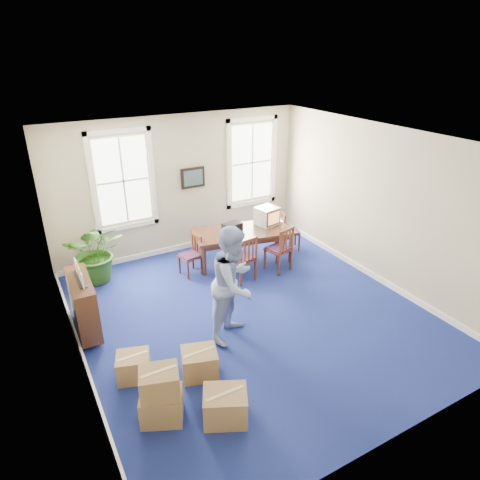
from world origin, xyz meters
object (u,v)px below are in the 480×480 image
crt_tv (267,216)px  cardboard_boxes (173,383)px  chair_near_left (242,258)px  man (234,283)px  potted_plant (96,252)px  credenza (84,308)px  conference_table (243,245)px

crt_tv → cardboard_boxes: crt_tv is taller
chair_near_left → man: man is taller
crt_tv → chair_near_left: crt_tv is taller
chair_near_left → man: (-1.03, -1.56, 0.49)m
crt_tv → cardboard_boxes: 5.03m
potted_plant → chair_near_left: bearing=-28.9°
credenza → potted_plant: potted_plant is taller
crt_tv → credenza: (-4.34, -1.05, -0.49)m
credenza → potted_plant: 1.81m
crt_tv → man: bearing=-144.0°
crt_tv → credenza: 4.50m
crt_tv → man: size_ratio=0.25×
conference_table → crt_tv: bearing=15.8°
crt_tv → potted_plant: 3.82m
crt_tv → credenza: crt_tv is taller
crt_tv → cardboard_boxes: size_ratio=0.34×
conference_table → chair_near_left: chair_near_left is taller
conference_table → man: man is taller
credenza → potted_plant: size_ratio=0.92×
credenza → cardboard_boxes: (0.70, -2.36, -0.05)m
man → cardboard_boxes: (-1.51, -1.05, -0.58)m
crt_tv → credenza: bearing=-178.2°
chair_near_left → cardboard_boxes: size_ratio=0.70×
conference_table → potted_plant: size_ratio=1.69×
conference_table → cardboard_boxes: 4.50m
man → potted_plant: (-1.61, 3.02, -0.34)m
conference_table → credenza: (-3.69, -1.00, 0.09)m
chair_near_left → potted_plant: (-2.64, 1.46, 0.14)m
chair_near_left → man: bearing=46.9°
chair_near_left → cardboard_boxes: bearing=36.1°
credenza → cardboard_boxes: bearing=-71.8°
man → chair_near_left: bearing=21.4°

